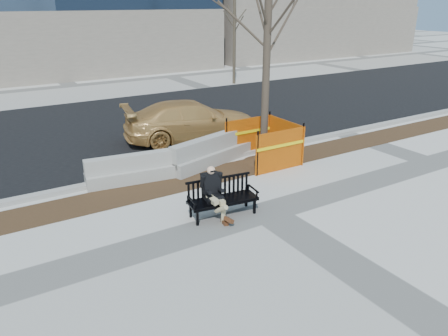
{
  "coord_description": "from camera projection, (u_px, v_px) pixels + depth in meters",
  "views": [
    {
      "loc": [
        -5.56,
        -7.2,
        4.59
      ],
      "look_at": [
        -0.55,
        0.98,
        0.88
      ],
      "focal_mm": 34.95,
      "sensor_mm": 36.0,
      "label": 1
    }
  ],
  "objects": [
    {
      "name": "jersey_barrier_right",
      "position": [
        212.0,
        164.0,
        13.06
      ],
      "size": [
        3.08,
        1.41,
        0.87
      ],
      "primitive_type": null,
      "rotation": [
        0.0,
        0.0,
        0.28
      ],
      "color": "#9C9992",
      "rests_on": "ground"
    },
    {
      "name": "jersey_barrier_left",
      "position": [
        138.0,
        181.0,
        11.81
      ],
      "size": [
        2.76,
        0.88,
        0.78
      ],
      "primitive_type": null,
      "rotation": [
        0.0,
        0.0,
        -0.12
      ],
      "color": "#A4A199",
      "rests_on": "ground"
    },
    {
      "name": "ground",
      "position": [
        266.0,
        212.0,
        10.09
      ],
      "size": [
        120.0,
        120.0,
        0.0
      ],
      "primitive_type": "plane",
      "color": "beige",
      "rests_on": "ground"
    },
    {
      "name": "bench",
      "position": [
        223.0,
        215.0,
        9.93
      ],
      "size": [
        1.67,
        0.77,
        0.86
      ],
      "primitive_type": null,
      "rotation": [
        0.0,
        0.0,
        -0.13
      ],
      "color": "black",
      "rests_on": "ground"
    },
    {
      "name": "curb",
      "position": [
        194.0,
        164.0,
        12.89
      ],
      "size": [
        60.0,
        0.25,
        0.12
      ],
      "primitive_type": "cube",
      "color": "#9E9B93",
      "rests_on": "ground"
    },
    {
      "name": "mulch_strip",
      "position": [
        210.0,
        176.0,
        12.15
      ],
      "size": [
        40.0,
        1.2,
        0.02
      ],
      "primitive_type": "cube",
      "color": "#47301C",
      "rests_on": "ground"
    },
    {
      "name": "far_tree_right",
      "position": [
        234.0,
        83.0,
        25.58
      ],
      "size": [
        2.47,
        2.47,
        5.2
      ],
      "primitive_type": null,
      "rotation": [
        0.0,
        0.0,
        0.35
      ],
      "color": "#4C4131",
      "rests_on": "ground"
    },
    {
      "name": "asphalt_street",
      "position": [
        132.0,
        125.0,
        17.09
      ],
      "size": [
        60.0,
        10.4,
        0.01
      ],
      "primitive_type": "cube",
      "color": "black",
      "rests_on": "ground"
    },
    {
      "name": "tree_fence",
      "position": [
        263.0,
        162.0,
        13.2
      ],
      "size": [
        2.59,
        2.59,
        6.46
      ],
      "primitive_type": null,
      "rotation": [
        0.0,
        0.0,
        -0.0
      ],
      "color": "#DF5C07",
      "rests_on": "ground"
    },
    {
      "name": "sedan",
      "position": [
        192.0,
        139.0,
        15.35
      ],
      "size": [
        4.92,
        2.72,
        1.35
      ],
      "primitive_type": "imported",
      "rotation": [
        0.0,
        0.0,
        1.39
      ],
      "color": "tan",
      "rests_on": "ground"
    },
    {
      "name": "seated_man",
      "position": [
        213.0,
        216.0,
        9.88
      ],
      "size": [
        0.6,
        0.89,
        1.17
      ],
      "primitive_type": null,
      "rotation": [
        0.0,
        0.0,
        -0.13
      ],
      "color": "black",
      "rests_on": "ground"
    }
  ]
}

